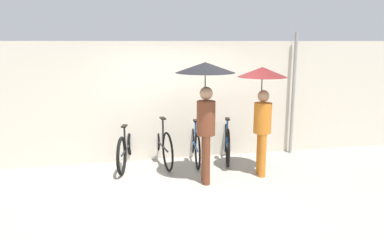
{
  "coord_description": "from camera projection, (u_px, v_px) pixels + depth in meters",
  "views": [
    {
      "loc": [
        -1.25,
        -5.69,
        2.44
      ],
      "look_at": [
        0.17,
        1.01,
        1.0
      ],
      "focal_mm": 35.0,
      "sensor_mm": 36.0,
      "label": 1
    }
  ],
  "objects": [
    {
      "name": "ground_plane",
      "position": [
        195.0,
        192.0,
        6.21
      ],
      "size": [
        30.0,
        30.0,
        0.0
      ],
      "primitive_type": "plane",
      "color": "gray"
    },
    {
      "name": "back_wall",
      "position": [
        175.0,
        101.0,
        7.79
      ],
      "size": [
        10.41,
        0.12,
        2.45
      ],
      "color": "beige",
      "rests_on": "ground"
    },
    {
      "name": "parked_bicycle_0",
      "position": [
        127.0,
        147.0,
        7.46
      ],
      "size": [
        0.57,
        1.76,
        1.0
      ],
      "rotation": [
        0.0,
        0.0,
        1.35
      ],
      "color": "black",
      "rests_on": "ground"
    },
    {
      "name": "parked_bicycle_1",
      "position": [
        161.0,
        143.0,
        7.64
      ],
      "size": [
        0.44,
        1.84,
        0.98
      ],
      "rotation": [
        0.0,
        0.0,
        1.68
      ],
      "color": "black",
      "rests_on": "ground"
    },
    {
      "name": "parked_bicycle_2",
      "position": [
        194.0,
        143.0,
        7.73
      ],
      "size": [
        0.44,
        1.74,
        1.09
      ],
      "rotation": [
        0.0,
        0.0,
        1.47
      ],
      "color": "black",
      "rests_on": "ground"
    },
    {
      "name": "parked_bicycle_3",
      "position": [
        226.0,
        141.0,
        7.86
      ],
      "size": [
        0.57,
        1.71,
        0.99
      ],
      "rotation": [
        0.0,
        0.0,
        1.32
      ],
      "color": "black",
      "rests_on": "ground"
    },
    {
      "name": "pedestrian_leading",
      "position": [
        205.0,
        88.0,
        6.36
      ],
      "size": [
        1.03,
        1.03,
        2.1
      ],
      "rotation": [
        0.0,
        0.0,
        -0.11
      ],
      "color": "brown",
      "rests_on": "ground"
    },
    {
      "name": "pedestrian_center",
      "position": [
        262.0,
        93.0,
        6.76
      ],
      "size": [
        0.9,
        0.9,
        1.99
      ],
      "rotation": [
        0.0,
        0.0,
        -0.13
      ],
      "color": "#C66B1E",
      "rests_on": "ground"
    },
    {
      "name": "awning_pole",
      "position": [
        293.0,
        94.0,
        8.12
      ],
      "size": [
        0.07,
        0.07,
        2.65
      ],
      "color": "gray",
      "rests_on": "ground"
    }
  ]
}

